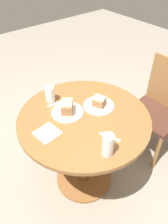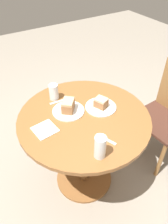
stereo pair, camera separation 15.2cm
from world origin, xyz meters
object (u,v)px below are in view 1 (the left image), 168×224
object	(u,v)px
chair	(159,107)
glass_lemonade	(50,95)
cake_slice_far	(99,101)
plate_far	(99,106)
plate_near	(67,112)
glass_water	(108,146)
cake_slice_near	(67,107)

from	to	relation	value
chair	glass_lemonade	size ratio (longest dim) A/B	7.54
chair	cake_slice_far	world-z (taller)	chair
cake_slice_far	plate_far	bearing A→B (deg)	180.00
cake_slice_far	glass_lemonade	size ratio (longest dim) A/B	0.88
chair	plate_near	distance (m)	0.98
chair	glass_water	world-z (taller)	chair
glass_lemonade	glass_water	world-z (taller)	glass_water
cake_slice_near	glass_lemonade	bearing A→B (deg)	-174.92
glass_lemonade	plate_near	bearing A→B (deg)	5.08
chair	cake_slice_near	bearing A→B (deg)	-106.17
glass_water	glass_lemonade	bearing A→B (deg)	178.12
plate_near	glass_water	bearing A→B (deg)	-4.92
chair	plate_far	world-z (taller)	chair
cake_slice_far	glass_lemonade	xyz separation A→B (m)	(-0.29, -0.25, 0.01)
chair	plate_far	distance (m)	0.76
chair	plate_far	size ratio (longest dim) A/B	4.04
plate_far	cake_slice_near	distance (m)	0.25
plate_near	cake_slice_near	bearing A→B (deg)	26.57
plate_far	glass_lemonade	bearing A→B (deg)	-139.43
cake_slice_near	cake_slice_far	world-z (taller)	cake_slice_near
plate_far	cake_slice_near	world-z (taller)	cake_slice_near
chair	glass_lemonade	bearing A→B (deg)	-116.91
chair	plate_far	xyz separation A→B (m)	(-0.12, -0.69, 0.29)
chair	glass_water	size ratio (longest dim) A/B	6.12
cake_slice_near	cake_slice_far	xyz separation A→B (m)	(0.09, 0.23, -0.01)
plate_far	glass_water	size ratio (longest dim) A/B	1.51
plate_near	glass_water	xyz separation A→B (m)	(0.46, -0.04, 0.06)
plate_far	glass_water	distance (m)	0.46
glass_lemonade	glass_water	xyz separation A→B (m)	(0.65, -0.02, 0.02)
plate_far	cake_slice_near	xyz separation A→B (m)	(-0.09, -0.23, 0.05)
plate_near	cake_slice_near	world-z (taller)	cake_slice_near
cake_slice_far	cake_slice_near	bearing A→B (deg)	-111.13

